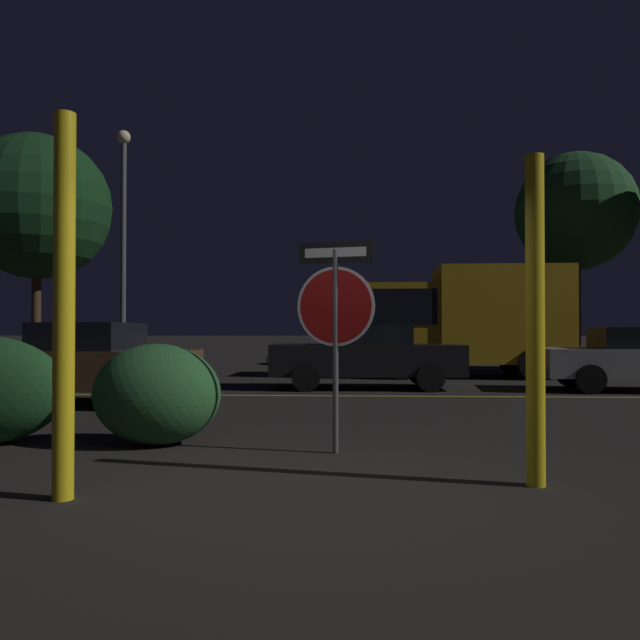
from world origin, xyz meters
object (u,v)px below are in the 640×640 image
(stop_sign, at_px, (336,306))
(passing_car_1, at_px, (83,363))
(yellow_pole_right, at_px, (535,320))
(passing_car_2, at_px, (367,356))
(yellow_pole_left, at_px, (64,305))
(street_lamp, at_px, (123,228))
(hedge_bush_1, at_px, (157,394))
(delivery_truck, at_px, (459,318))
(tree_2, at_px, (575,212))
(tree_0, at_px, (37,207))

(stop_sign, relative_size, passing_car_1, 0.56)
(stop_sign, relative_size, yellow_pole_right, 0.80)
(passing_car_2, bearing_deg, passing_car_1, 121.84)
(stop_sign, distance_m, yellow_pole_left, 2.80)
(street_lamp, bearing_deg, hedge_bush_1, -67.79)
(passing_car_2, bearing_deg, delivery_truck, -38.03)
(yellow_pole_left, distance_m, yellow_pole_right, 3.81)
(delivery_truck, bearing_deg, yellow_pole_right, 174.11)
(yellow_pole_right, bearing_deg, passing_car_2, 97.72)
(hedge_bush_1, height_order, tree_2, tree_2)
(yellow_pole_right, relative_size, delivery_truck, 0.49)
(hedge_bush_1, xyz_separation_m, passing_car_2, (2.57, 6.97, 0.15))
(yellow_pole_right, distance_m, delivery_truck, 12.21)
(hedge_bush_1, height_order, tree_0, tree_0)
(yellow_pole_left, distance_m, tree_0, 19.83)
(stop_sign, distance_m, hedge_bush_1, 2.29)
(tree_0, distance_m, tree_2, 19.03)
(passing_car_2, bearing_deg, street_lamp, 60.82)
(tree_0, bearing_deg, tree_2, -0.17)
(passing_car_1, bearing_deg, yellow_pole_right, -127.10)
(passing_car_1, relative_size, street_lamp, 0.57)
(hedge_bush_1, distance_m, tree_2, 18.45)
(yellow_pole_right, relative_size, tree_2, 0.38)
(stop_sign, bearing_deg, tree_2, 75.58)
(yellow_pole_left, bearing_deg, stop_sign, 42.78)
(yellow_pole_right, height_order, tree_2, tree_2)
(tree_0, bearing_deg, delivery_truck, -17.13)
(yellow_pole_right, distance_m, passing_car_1, 8.27)
(yellow_pole_right, bearing_deg, tree_0, 127.82)
(delivery_truck, xyz_separation_m, tree_0, (-14.29, 4.40, 4.07))
(hedge_bush_1, height_order, delivery_truck, delivery_truck)
(yellow_pole_left, bearing_deg, yellow_pole_right, 9.10)
(yellow_pole_left, relative_size, passing_car_1, 0.74)
(passing_car_1, bearing_deg, stop_sign, -128.39)
(stop_sign, xyz_separation_m, passing_car_1, (-4.52, 4.10, -0.84))
(hedge_bush_1, bearing_deg, stop_sign, -10.44)
(passing_car_1, xyz_separation_m, delivery_truck, (7.70, 6.72, 0.92))
(hedge_bush_1, distance_m, street_lamp, 12.16)
(yellow_pole_left, distance_m, delivery_truck, 13.75)
(stop_sign, distance_m, tree_0, 19.31)
(passing_car_2, height_order, tree_2, tree_2)
(passing_car_2, bearing_deg, hedge_bush_1, 158.91)
(hedge_bush_1, relative_size, street_lamp, 0.20)
(delivery_truck, bearing_deg, yellow_pole_left, 158.66)
(yellow_pole_right, relative_size, passing_car_2, 0.64)
(passing_car_2, bearing_deg, stop_sign, 175.00)
(yellow_pole_left, distance_m, passing_car_2, 9.63)
(delivery_truck, relative_size, tree_0, 0.68)
(yellow_pole_right, height_order, street_lamp, street_lamp)
(hedge_bush_1, relative_size, tree_0, 0.17)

